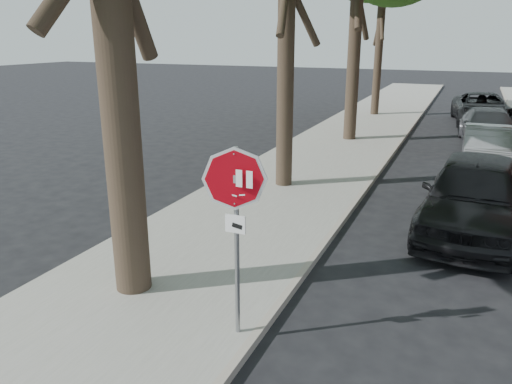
# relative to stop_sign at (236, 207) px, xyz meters

# --- Properties ---
(ground) EXTENTS (120.00, 120.00, 0.00)m
(ground) POSITION_rel_stop_sign_xyz_m (0.70, 0.03, -1.95)
(ground) COLOR black
(ground) RESTS_ON ground
(sidewalk_left) EXTENTS (4.00, 55.00, 0.12)m
(sidewalk_left) POSITION_rel_stop_sign_xyz_m (-1.80, 12.03, -1.89)
(sidewalk_left) COLOR gray
(sidewalk_left) RESTS_ON ground
(curb_left) EXTENTS (0.12, 55.00, 0.13)m
(curb_left) POSITION_rel_stop_sign_xyz_m (0.25, 12.03, -1.88)
(curb_left) COLOR #9E9384
(curb_left) RESTS_ON ground
(stop_sign) EXTENTS (0.76, 0.34, 2.61)m
(stop_sign) POSITION_rel_stop_sign_xyz_m (0.00, 0.00, 0.00)
(stop_sign) COLOR gray
(stop_sign) RESTS_ON sidewalk_left
(car_a) EXTENTS (2.31, 5.00, 1.66)m
(car_a) POSITION_rel_stop_sign_xyz_m (2.87, 5.56, -1.12)
(car_a) COLOR black
(car_a) RESTS_ON ground
(car_b) EXTENTS (1.65, 4.48, 1.47)m
(car_b) POSITION_rel_stop_sign_xyz_m (3.30, 10.52, -1.22)
(car_b) COLOR gray
(car_b) RESTS_ON ground
(car_c) EXTENTS (2.39, 4.86, 1.36)m
(car_c) POSITION_rel_stop_sign_xyz_m (3.30, 15.39, -1.27)
(car_c) COLOR #54545A
(car_c) RESTS_ON ground
(car_d) EXTENTS (3.01, 5.45, 1.44)m
(car_d) POSITION_rel_stop_sign_xyz_m (3.10, 20.63, -1.23)
(car_d) COLOR black
(car_d) RESTS_ON ground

